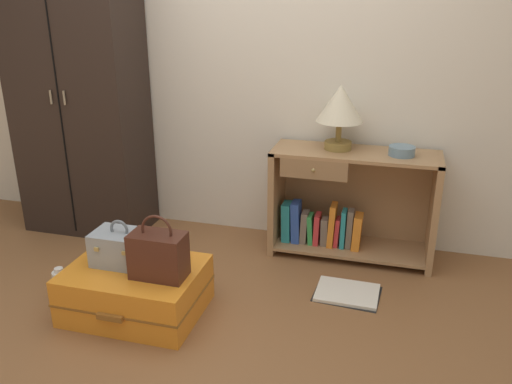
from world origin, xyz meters
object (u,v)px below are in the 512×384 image
bottle (61,284)px  open_book_on_floor (347,293)px  table_lamp (340,106)px  suitcase_large (136,290)px  bookshelf (345,205)px  handbag (158,255)px  train_case (121,247)px  bowl (402,151)px  wardrobe (78,91)px

bottle → open_book_on_floor: size_ratio=0.48×
table_lamp → suitcase_large: table_lamp is taller
bookshelf → open_book_on_floor: bookshelf is taller
handbag → open_book_on_floor: (0.91, 0.52, -0.38)m
train_case → open_book_on_floor: (1.17, 0.44, -0.35)m
table_lamp → train_case: size_ratio=1.40×
open_book_on_floor → bowl: bearing=65.7°
bookshelf → train_case: bookshelf is taller
bookshelf → bottle: 1.80m
wardrobe → open_book_on_floor: 2.23m
table_lamp → train_case: table_lamp is taller
bowl → suitcase_large: 1.75m
suitcase_large → handbag: 0.31m
bowl → table_lamp: bearing=174.5°
open_book_on_floor → wardrobe: bearing=166.2°
wardrobe → open_book_on_floor: size_ratio=5.15×
table_lamp → open_book_on_floor: table_lamp is taller
suitcase_large → train_case: (-0.09, 0.03, 0.23)m
wardrobe → table_lamp: bearing=2.1°
bookshelf → table_lamp: table_lamp is taller
table_lamp → open_book_on_floor: (0.16, -0.54, -0.97)m
bottle → open_book_on_floor: 1.64m
bookshelf → bottle: bookshelf is taller
table_lamp → train_case: bearing=-135.7°
wardrobe → bottle: bearing=-68.4°
handbag → bowl: bearing=41.9°
train_case → table_lamp: bearing=44.3°
bookshelf → suitcase_large: 1.43m
wardrobe → handbag: 1.55m
wardrobe → bottle: 1.36m
suitcase_large → handbag: size_ratio=2.08×
wardrobe → bookshelf: (1.85, 0.05, -0.66)m
train_case → open_book_on_floor: bearing=20.7°
handbag → train_case: bearing=163.3°
handbag → open_book_on_floor: size_ratio=0.88×
table_lamp → bowl: bearing=-5.5°
handbag → open_book_on_floor: bearing=29.6°
handbag → table_lamp: bearing=54.7°
wardrobe → handbag: bearing=-44.2°
handbag → bookshelf: bearing=51.7°
bowl → suitcase_large: bowl is taller
suitcase_large → open_book_on_floor: bearing=23.7°
bookshelf → train_case: bearing=-138.2°
handbag → bottle: size_ratio=1.84×
table_lamp → bottle: table_lamp is taller
bottle → wardrobe: bearing=111.6°
bowl → bottle: bearing=-151.7°
bottle → train_case: bearing=2.9°
table_lamp → bowl: size_ratio=2.57×
open_book_on_floor → handbag: bearing=-150.4°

